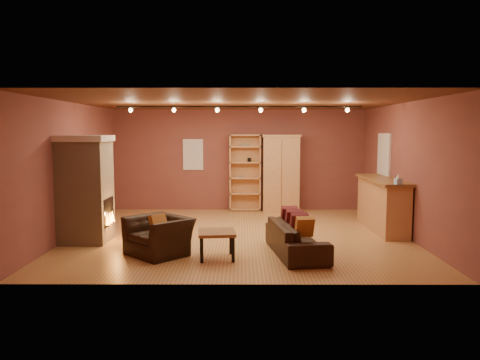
{
  "coord_description": "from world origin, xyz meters",
  "views": [
    {
      "loc": [
        0.06,
        -9.8,
        2.21
      ],
      "look_at": [
        0.02,
        0.2,
        1.16
      ],
      "focal_mm": 35.0,
      "sensor_mm": 36.0,
      "label": 1
    }
  ],
  "objects_px": {
    "bookcase": "(245,172)",
    "bar_counter": "(382,204)",
    "loveseat": "(296,233)",
    "coffee_table": "(217,235)",
    "armchair": "(159,230)",
    "fireplace": "(86,189)",
    "armoire": "(281,173)"
  },
  "relations": [
    {
      "from": "bookcase",
      "to": "armchair",
      "type": "xyz_separation_m",
      "value": [
        -1.57,
        -4.75,
        -0.62
      ]
    },
    {
      "from": "armoire",
      "to": "bar_counter",
      "type": "xyz_separation_m",
      "value": [
        2.07,
        -2.45,
        -0.47
      ]
    },
    {
      "from": "fireplace",
      "to": "coffee_table",
      "type": "height_order",
      "value": "fireplace"
    },
    {
      "from": "armoire",
      "to": "loveseat",
      "type": "bearing_deg",
      "value": -91.2
    },
    {
      "from": "bookcase",
      "to": "bar_counter",
      "type": "height_order",
      "value": "bookcase"
    },
    {
      "from": "armoire",
      "to": "bar_counter",
      "type": "relative_size",
      "value": 0.87
    },
    {
      "from": "bar_counter",
      "to": "loveseat",
      "type": "bearing_deg",
      "value": -135.93
    },
    {
      "from": "bookcase",
      "to": "armoire",
      "type": "distance_m",
      "value": 0.99
    },
    {
      "from": "fireplace",
      "to": "armoire",
      "type": "height_order",
      "value": "fireplace"
    },
    {
      "from": "loveseat",
      "to": "coffee_table",
      "type": "distance_m",
      "value": 1.44
    },
    {
      "from": "loveseat",
      "to": "coffee_table",
      "type": "bearing_deg",
      "value": 94.17
    },
    {
      "from": "armoire",
      "to": "bookcase",
      "type": "bearing_deg",
      "value": 171.03
    },
    {
      "from": "bookcase",
      "to": "bar_counter",
      "type": "distance_m",
      "value": 4.04
    },
    {
      "from": "fireplace",
      "to": "coffee_table",
      "type": "relative_size",
      "value": 3.07
    },
    {
      "from": "armoire",
      "to": "loveseat",
      "type": "relative_size",
      "value": 1.05
    },
    {
      "from": "fireplace",
      "to": "bookcase",
      "type": "height_order",
      "value": "fireplace"
    },
    {
      "from": "armoire",
      "to": "armchair",
      "type": "relative_size",
      "value": 1.73
    },
    {
      "from": "armoire",
      "to": "loveseat",
      "type": "xyz_separation_m",
      "value": [
        -0.1,
        -4.54,
        -0.67
      ]
    },
    {
      "from": "loveseat",
      "to": "coffee_table",
      "type": "relative_size",
      "value": 2.89
    },
    {
      "from": "bookcase",
      "to": "armchair",
      "type": "relative_size",
      "value": 1.73
    },
    {
      "from": "armchair",
      "to": "loveseat",
      "type": "bearing_deg",
      "value": 45.18
    },
    {
      "from": "armoire",
      "to": "loveseat",
      "type": "distance_m",
      "value": 4.59
    },
    {
      "from": "bookcase",
      "to": "coffee_table",
      "type": "xyz_separation_m",
      "value": [
        -0.53,
        -4.99,
        -0.66
      ]
    },
    {
      "from": "bar_counter",
      "to": "armchair",
      "type": "distance_m",
      "value": 5.1
    },
    {
      "from": "fireplace",
      "to": "loveseat",
      "type": "height_order",
      "value": "fireplace"
    },
    {
      "from": "bar_counter",
      "to": "coffee_table",
      "type": "relative_size",
      "value": 3.49
    },
    {
      "from": "armoire",
      "to": "coffee_table",
      "type": "height_order",
      "value": "armoire"
    },
    {
      "from": "bar_counter",
      "to": "loveseat",
      "type": "xyz_separation_m",
      "value": [
        -2.16,
        -2.09,
        -0.19
      ]
    },
    {
      "from": "bookcase",
      "to": "armoire",
      "type": "bearing_deg",
      "value": -8.97
    },
    {
      "from": "loveseat",
      "to": "fireplace",
      "type": "bearing_deg",
      "value": 68.98
    },
    {
      "from": "fireplace",
      "to": "armchair",
      "type": "height_order",
      "value": "fireplace"
    },
    {
      "from": "bookcase",
      "to": "bar_counter",
      "type": "relative_size",
      "value": 0.87
    }
  ]
}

